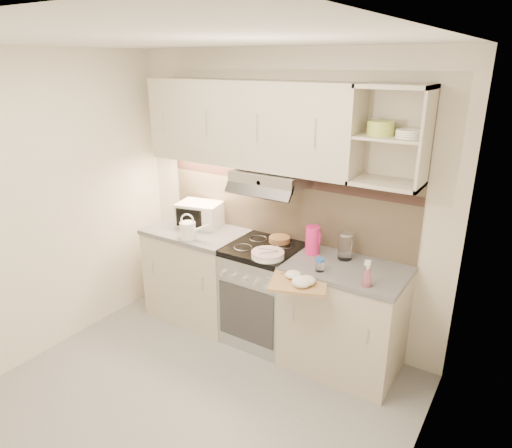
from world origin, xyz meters
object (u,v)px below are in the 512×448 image
glass_jar (345,246)px  spray_bottle (368,275)px  cutting_board (299,282)px  electric_range (264,293)px  microwave (200,214)px  watering_can (189,230)px  pink_pitcher (313,240)px  plate_stack (268,254)px

glass_jar → spray_bottle: bearing=-48.2°
cutting_board → glass_jar: bearing=53.5°
glass_jar → spray_bottle: size_ratio=1.08×
electric_range → microwave: size_ratio=1.97×
microwave → cutting_board: microwave is taller
microwave → cutting_board: 1.42m
cutting_board → watering_can: bearing=151.6°
pink_pitcher → plate_stack: bearing=-144.3°
watering_can → cutting_board: 1.21m
plate_stack → spray_bottle: bearing=-2.7°
watering_can → spray_bottle: size_ratio=1.26×
spray_bottle → cutting_board: size_ratio=0.51×
plate_stack → pink_pitcher: bearing=45.1°
electric_range → glass_jar: bearing=10.6°
glass_jar → cutting_board: bearing=-106.2°
glass_jar → spray_bottle: glass_jar is taller
glass_jar → cutting_board: size_ratio=0.55×
electric_range → microwave: microwave is taller
pink_pitcher → cutting_board: pink_pitcher is taller
electric_range → cutting_board: electric_range is taller
electric_range → plate_stack: bearing=-51.8°
microwave → pink_pitcher: (1.21, -0.03, 0.00)m
spray_bottle → glass_jar: bearing=119.9°
glass_jar → watering_can: bearing=-166.1°
watering_can → spray_bottle: watering_can is taller
watering_can → spray_bottle: 1.65m
microwave → plate_stack: bearing=-30.7°
microwave → plate_stack: (0.94, -0.30, -0.09)m
watering_can → pink_pitcher: size_ratio=1.12×
spray_bottle → pink_pitcher: bearing=140.2°
plate_stack → spray_bottle: size_ratio=1.28×
plate_stack → spray_bottle: (0.84, -0.04, 0.06)m
pink_pitcher → cutting_board: bearing=-84.7°
watering_can → cutting_board: bearing=-32.6°
glass_jar → plate_stack: bearing=-150.1°
plate_stack → watering_can: bearing=-178.3°
pink_pitcher → spray_bottle: (0.58, -0.31, -0.04)m
watering_can → plate_stack: watering_can is taller
watering_can → cutting_board: watering_can is taller
watering_can → glass_jar: watering_can is taller
cutting_board → electric_range: bearing=124.4°
microwave → electric_range: bearing=-21.5°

